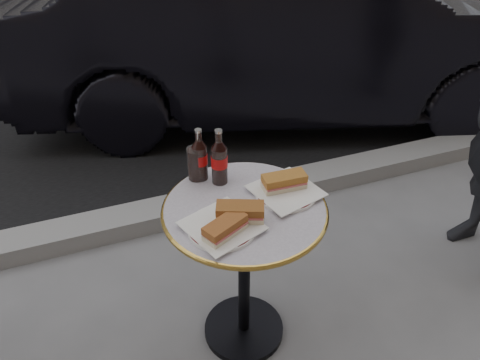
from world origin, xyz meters
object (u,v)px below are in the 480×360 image
object	(u,v)px
plate_right	(286,192)
parked_car	(293,28)
bistro_table	(244,275)
cola_bottle_right	(219,157)
plate_left	(222,227)
cola_glass	(196,163)
cola_bottle_left	(200,154)

from	to	relation	value
plate_right	parked_car	distance (m)	2.19
parked_car	bistro_table	bearing A→B (deg)	166.58
cola_bottle_right	parked_car	distance (m)	2.16
plate_right	parked_car	world-z (taller)	parked_car
plate_left	plate_right	distance (m)	0.31
cola_glass	parked_car	distance (m)	2.16
cola_bottle_left	cola_bottle_right	size ratio (longest dim) A/B	0.95
plate_left	cola_glass	bearing A→B (deg)	89.40
cola_bottle_left	parked_car	xyz separation A→B (m)	(1.26, 1.75, -0.16)
plate_right	cola_bottle_right	xyz separation A→B (m)	(-0.21, 0.16, 0.11)
plate_left	plate_right	bearing A→B (deg)	20.02
bistro_table	cola_glass	bearing A→B (deg)	115.75
bistro_table	plate_left	xyz separation A→B (m)	(-0.12, -0.09, 0.37)
bistro_table	plate_right	size ratio (longest dim) A/B	3.02
plate_right	cola_glass	world-z (taller)	cola_glass
cola_bottle_right	cola_glass	distance (m)	0.11
plate_left	parked_car	bearing A→B (deg)	58.27
plate_left	parked_car	world-z (taller)	parked_car
bistro_table	cola_bottle_left	distance (m)	0.54
cola_bottle_left	cola_glass	distance (m)	0.04
bistro_table	parked_car	size ratio (longest dim) A/B	0.17
cola_bottle_left	plate_left	bearing A→B (deg)	-93.44
plate_left	cola_glass	xyz separation A→B (m)	(0.00, 0.33, 0.06)
plate_left	parked_car	size ratio (longest dim) A/B	0.06
plate_right	cola_glass	xyz separation A→B (m)	(-0.29, 0.22, 0.06)
plate_right	cola_bottle_right	bearing A→B (deg)	142.27
bistro_table	cola_bottle_right	size ratio (longest dim) A/B	3.11
cola_glass	cola_bottle_right	bearing A→B (deg)	-35.41
cola_glass	plate_left	bearing A→B (deg)	-90.60
bistro_table	parked_car	distance (m)	2.32
cola_bottle_right	cola_glass	size ratio (longest dim) A/B	1.69
plate_left	parked_car	xyz separation A→B (m)	(1.28, 2.07, -0.05)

